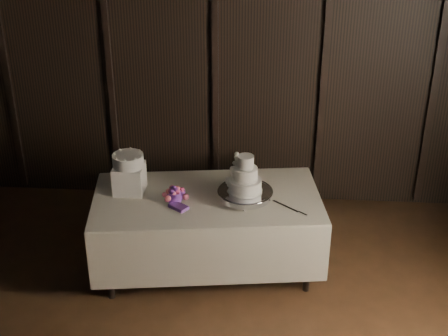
# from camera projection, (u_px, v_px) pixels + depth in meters

# --- Properties ---
(room) EXTENTS (6.08, 7.08, 3.08)m
(room) POSITION_uv_depth(u_px,v_px,m) (156.00, 272.00, 3.25)
(room) COLOR black
(room) RESTS_ON ground
(display_table) EXTENTS (2.11, 1.30, 0.76)m
(display_table) POSITION_uv_depth(u_px,v_px,m) (207.00, 230.00, 5.61)
(display_table) COLOR silver
(display_table) RESTS_ON ground
(cake_stand) EXTENTS (0.63, 0.63, 0.09)m
(cake_stand) POSITION_uv_depth(u_px,v_px,m) (245.00, 195.00, 5.39)
(cake_stand) COLOR silver
(cake_stand) RESTS_ON display_table
(wedding_cake) EXTENTS (0.32, 0.28, 0.33)m
(wedding_cake) POSITION_uv_depth(u_px,v_px,m) (242.00, 178.00, 5.30)
(wedding_cake) COLOR white
(wedding_cake) RESTS_ON cake_stand
(bouquet) EXTENTS (0.44, 0.46, 0.18)m
(bouquet) POSITION_uv_depth(u_px,v_px,m) (175.00, 195.00, 5.36)
(bouquet) COLOR #C04F6B
(bouquet) RESTS_ON display_table
(box_pedestal) EXTENTS (0.26, 0.26, 0.25)m
(box_pedestal) POSITION_uv_depth(u_px,v_px,m) (129.00, 178.00, 5.49)
(box_pedestal) COLOR white
(box_pedestal) RESTS_ON display_table
(small_cake) EXTENTS (0.33, 0.33, 0.11)m
(small_cake) POSITION_uv_depth(u_px,v_px,m) (128.00, 160.00, 5.41)
(small_cake) COLOR white
(small_cake) RESTS_ON box_pedestal
(cake_knife) EXTENTS (0.30, 0.26, 0.01)m
(cake_knife) POSITION_uv_depth(u_px,v_px,m) (285.00, 206.00, 5.30)
(cake_knife) COLOR silver
(cake_knife) RESTS_ON display_table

